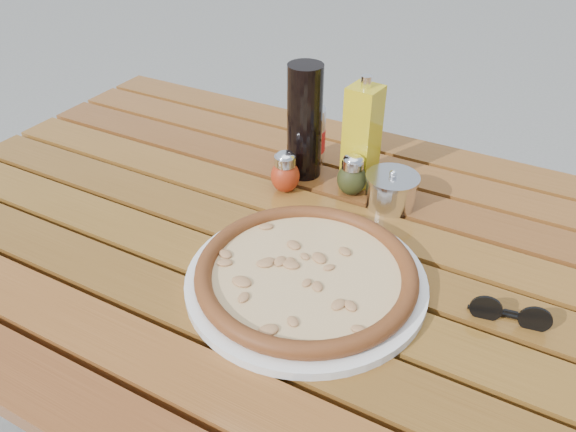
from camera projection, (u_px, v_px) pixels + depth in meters
The scene contains 10 objects.
table at pixel (283, 271), 0.98m from camera, with size 1.40×0.90×0.75m.
plate at pixel (306, 280), 0.84m from camera, with size 0.36×0.36×0.01m, color white.
pizza at pixel (306, 272), 0.83m from camera, with size 0.42×0.42×0.03m.
pepper_shaker at pixel (285, 172), 1.03m from camera, with size 0.07×0.07×0.08m.
oregano_shaker at pixel (352, 175), 1.03m from camera, with size 0.07×0.07×0.08m.
dark_bottle at pixel (305, 122), 1.04m from camera, with size 0.07×0.07×0.22m, color black.
soda_can at pixel (308, 137), 1.10m from camera, with size 0.07×0.07×0.12m.
olive_oil_cruet at pixel (362, 135), 1.03m from camera, with size 0.06×0.06×0.21m.
parmesan_tin at pixel (391, 190), 1.00m from camera, with size 0.12×0.12×0.07m.
sunglasses at pixel (510, 314), 0.77m from camera, with size 0.11×0.04×0.04m.
Camera 1 is at (0.37, -0.65, 1.32)m, focal length 35.00 mm.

